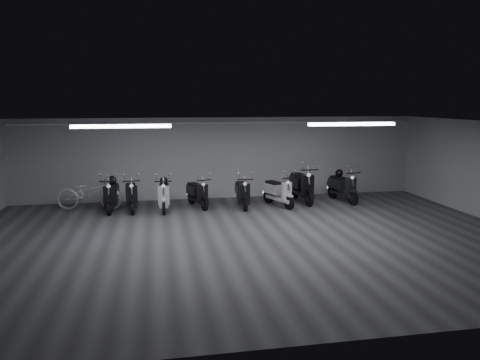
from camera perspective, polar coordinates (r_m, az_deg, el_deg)
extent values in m
cube|color=#39393C|center=(11.37, 1.17, -7.40)|extent=(14.00, 10.00, 0.01)
cube|color=slate|center=(10.87, 1.22, 6.89)|extent=(14.00, 10.00, 0.01)
cube|color=#A0A1A3|center=(15.91, -2.43, 2.72)|extent=(14.00, 0.01, 2.80)
cube|color=#A0A1A3|center=(6.35, 10.41, -8.29)|extent=(14.00, 0.01, 2.80)
cube|color=white|center=(11.68, -14.48, 6.47)|extent=(2.40, 0.18, 0.08)
cube|color=white|center=(12.75, 13.70, 6.75)|extent=(2.40, 0.18, 0.08)
cylinder|color=white|center=(15.73, -2.42, 7.10)|extent=(13.60, 0.05, 0.05)
imported|color=silver|center=(14.99, -18.24, -1.11)|extent=(2.08, 0.99, 1.30)
sphere|color=black|center=(14.51, -9.44, -0.08)|extent=(0.25, 0.25, 0.25)
sphere|color=black|center=(15.91, 12.20, 0.86)|extent=(0.26, 0.26, 0.26)
sphere|color=black|center=(14.78, -15.61, -0.03)|extent=(0.28, 0.28, 0.28)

